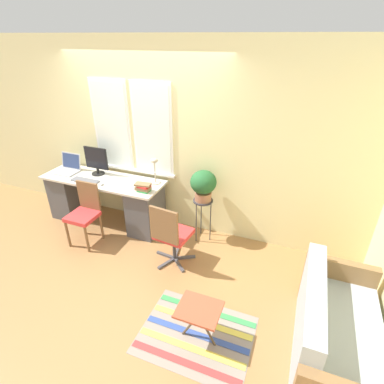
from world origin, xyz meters
TOP-DOWN VIEW (x-y plane):
  - ground_plane at (0.00, 0.00)m, footprint 14.00×14.00m
  - wall_back_with_window at (-0.01, 0.69)m, footprint 9.00×0.12m
  - desk at (-0.60, 0.30)m, footprint 1.91×0.61m
  - laptop at (-1.26, 0.34)m, footprint 0.36×0.31m
  - monitor at (-0.76, 0.43)m, footprint 0.39×0.20m
  - keyboard at (-0.78, 0.14)m, footprint 0.43×0.14m
  - mouse at (-0.47, 0.12)m, footprint 0.04×0.07m
  - desk_lamp at (0.21, 0.47)m, footprint 0.16×0.16m
  - book_stack at (0.19, 0.18)m, footprint 0.23×0.16m
  - desk_chair_wooden at (-0.55, -0.22)m, footprint 0.38×0.39m
  - office_chair_swivel at (0.78, -0.23)m, footprint 0.53×0.54m
  - couch_loveseat at (2.68, -0.89)m, footprint 0.70×1.42m
  - plant_stand at (0.97, 0.43)m, footprint 0.28×0.28m
  - potted_plant at (0.97, 0.43)m, footprint 0.36×0.36m
  - floor_rug_striped at (1.46, -1.12)m, footprint 1.10×0.86m
  - folding_stool at (1.50, -1.16)m, footprint 0.40×0.34m

SIDE VIEW (x-z plane):
  - ground_plane at x=0.00m, z-range 0.00..0.00m
  - floor_rug_striped at x=1.46m, z-range 0.00..0.01m
  - couch_loveseat at x=2.68m, z-range -0.12..0.68m
  - folding_stool at x=1.50m, z-range 0.17..0.61m
  - desk at x=-0.60m, z-range 0.02..0.78m
  - office_chair_swivel at x=0.78m, z-range 0.02..0.91m
  - desk_chair_wooden at x=-0.55m, z-range 0.04..0.92m
  - plant_stand at x=0.97m, z-range 0.25..0.89m
  - keyboard at x=-0.78m, z-range 0.75..0.77m
  - mouse at x=-0.47m, z-range 0.75..0.79m
  - laptop at x=-1.26m, z-range 0.68..0.95m
  - book_stack at x=0.19m, z-range 0.76..0.87m
  - potted_plant at x=0.97m, z-range 0.67..1.11m
  - monitor at x=-0.76m, z-range 0.76..1.19m
  - desk_lamp at x=0.21m, z-range 0.81..1.19m
  - wall_back_with_window at x=-0.01m, z-range 0.00..2.70m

